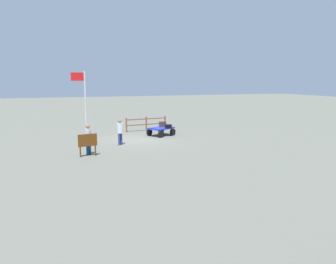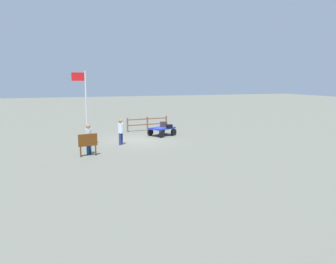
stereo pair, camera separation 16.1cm
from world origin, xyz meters
name	(u,v)px [view 2 (the right image)]	position (x,y,z in m)	size (l,w,h in m)	color
ground_plane	(139,140)	(0.00, 0.00, 0.00)	(120.00, 120.00, 0.00)	#68685C
luggage_cart	(162,130)	(-2.06, -1.15, 0.45)	(2.19, 1.99, 0.62)	#2337C6
suitcase_navy	(169,126)	(-2.49, -0.71, 0.75)	(0.55, 0.43, 0.26)	black
suitcase_dark	(164,124)	(-2.34, -1.55, 0.81)	(0.51, 0.38, 0.38)	#422F28
worker_lead	(121,130)	(1.52, 1.32, 0.97)	(0.51, 0.51, 1.64)	navy
worker_trailing	(89,137)	(3.78, 3.57, 0.99)	(0.46, 0.46, 1.71)	navy
flagpole	(85,104)	(3.72, 1.62, 2.70)	(0.84, 0.10, 4.65)	silver
signboard	(88,142)	(3.86, 3.95, 0.81)	(1.04, 0.26, 1.23)	#4C3319
wooden_fence	(147,123)	(-1.77, -3.99, 0.65)	(3.54, 0.58, 1.13)	brown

